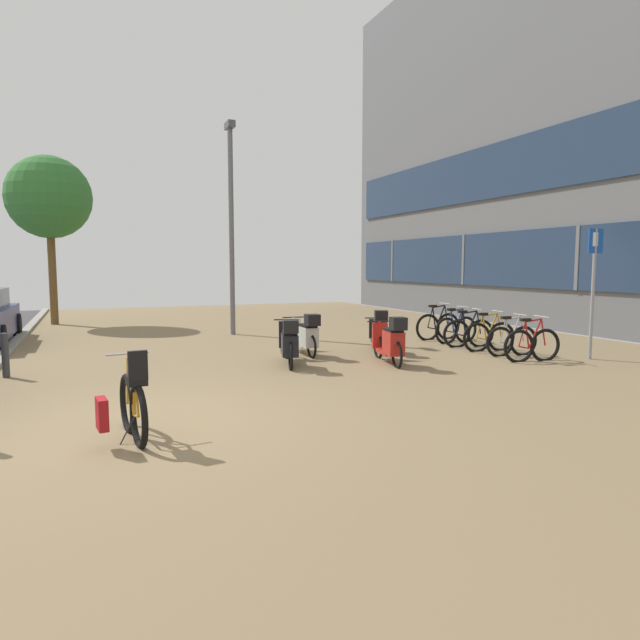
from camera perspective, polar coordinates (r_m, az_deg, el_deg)
ground at (r=7.54m, az=-6.02°, el=-9.58°), size 21.00×40.00×0.13m
bicycle_foreground at (r=6.58m, az=-19.11°, el=-8.40°), size 0.61×1.35×1.09m
bicycle_rack_00 at (r=12.06m, az=21.17°, el=-2.42°), size 1.32×0.48×0.96m
bicycle_rack_01 at (r=12.66m, az=19.29°, el=-2.03°), size 1.26×0.48×0.94m
bicycle_rack_02 at (r=13.18m, az=17.15°, el=-1.64°), size 1.31×0.48×0.96m
bicycle_rack_03 at (r=13.71m, az=15.18°, el=-1.31°), size 1.31×0.48×0.96m
bicycle_rack_04 at (r=14.38m, az=13.96°, el=-0.97°), size 1.32×0.48×0.96m
bicycle_rack_05 at (r=14.92m, az=12.15°, el=-0.64°), size 1.36×0.48×1.00m
scooter_near at (r=12.59m, az=6.14°, el=-1.26°), size 0.95×1.66×1.00m
scooter_mid at (r=10.77m, az=-3.24°, el=-2.42°), size 0.79×1.85×0.97m
scooter_far at (r=10.97m, az=7.34°, el=-2.25°), size 0.65×1.69×1.01m
scooter_extra at (r=12.03m, az=-1.55°, el=-1.60°), size 0.52×1.84×0.96m
parking_sign at (r=12.72m, az=26.55°, el=3.76°), size 0.40×0.07×2.71m
lamp_post at (r=15.81m, az=-9.21°, el=10.37°), size 0.20×0.52×5.90m
street_tree at (r=20.41m, az=-26.34°, el=11.30°), size 2.68×2.68×5.53m
bollard_far at (r=11.08m, az=-29.89°, el=-3.20°), size 0.12×0.12×0.78m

